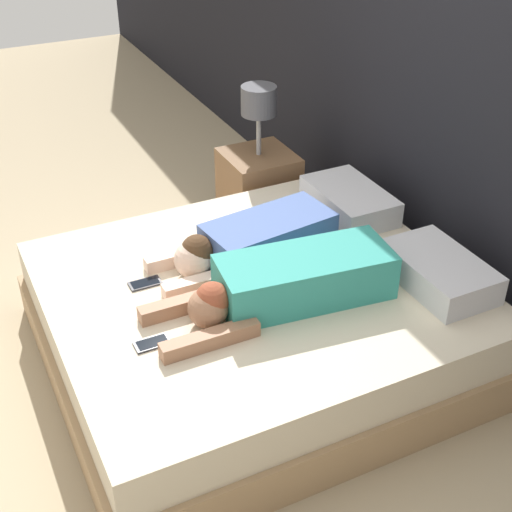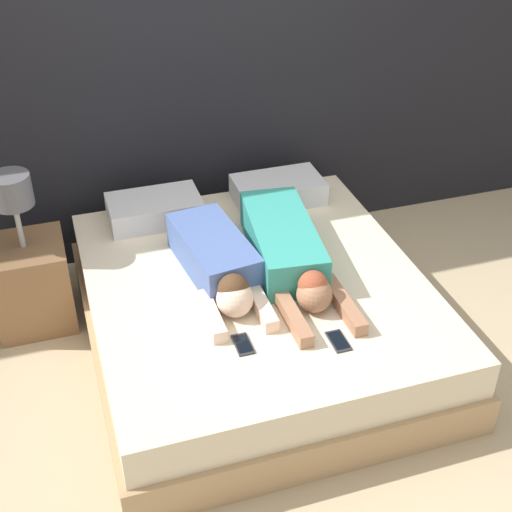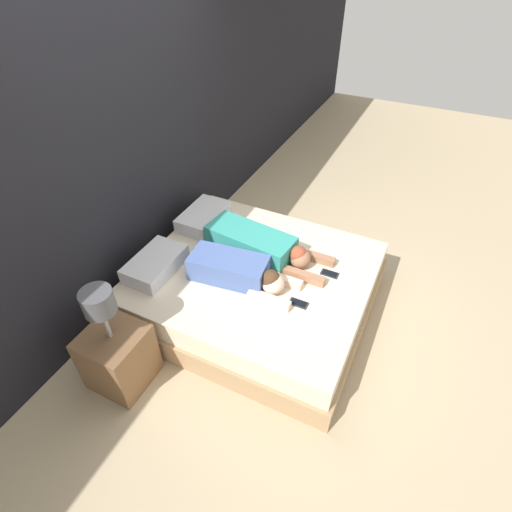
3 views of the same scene
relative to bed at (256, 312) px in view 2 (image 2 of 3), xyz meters
name	(u,v)px [view 2 (image 2 of 3)]	position (x,y,z in m)	size (l,w,h in m)	color
ground_plane	(256,342)	(0.00, 0.00, -0.22)	(12.00, 12.00, 0.00)	tan
wall_back	(197,53)	(0.00, 1.14, 1.08)	(12.00, 0.06, 2.60)	black
bed	(256,312)	(0.00, 0.00, 0.00)	(1.80, 1.99, 0.44)	tan
pillow_head_left	(155,209)	(-0.39, 0.77, 0.29)	(0.55, 0.33, 0.14)	silver
pillow_head_right	(278,190)	(0.39, 0.77, 0.29)	(0.55, 0.33, 0.14)	silver
person_left	(219,264)	(-0.19, 0.06, 0.32)	(0.38, 0.95, 0.21)	#4C66A5
person_right	(288,251)	(0.20, 0.05, 0.33)	(0.42, 1.17, 0.22)	teal
cell_phone_left	(243,344)	(-0.22, -0.48, 0.23)	(0.08, 0.15, 0.01)	#2D2D33
cell_phone_right	(338,341)	(0.22, -0.60, 0.23)	(0.08, 0.15, 0.01)	#2D2D33
nightstand	(30,277)	(-1.16, 0.59, 0.09)	(0.43, 0.43, 0.95)	brown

